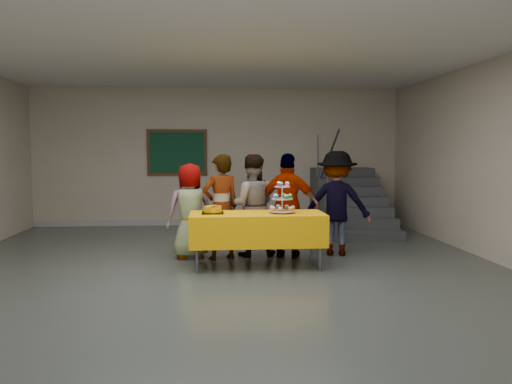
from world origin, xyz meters
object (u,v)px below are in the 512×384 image
(schoolchild_b, at_px, (221,207))
(noticeboard, at_px, (177,152))
(bake_table, at_px, (257,228))
(schoolchild_e, at_px, (337,203))
(cupcake_stand, at_px, (282,201))
(staircase, at_px, (348,206))
(bear_cake, at_px, (213,209))
(schoolchild_a, at_px, (190,211))
(schoolchild_c, at_px, (252,205))
(schoolchild_d, at_px, (288,206))

(schoolchild_b, xyz_separation_m, noticeboard, (-0.89, 3.49, 0.80))
(bake_table, relative_size, schoolchild_e, 1.15)
(cupcake_stand, bearing_deg, staircase, 60.50)
(bear_cake, bearing_deg, cupcake_stand, -3.03)
(bear_cake, height_order, schoolchild_a, schoolchild_a)
(cupcake_stand, bearing_deg, schoolchild_c, 114.61)
(schoolchild_e, bearing_deg, schoolchild_a, 16.39)
(schoolchild_d, distance_m, noticeboard, 4.09)
(cupcake_stand, distance_m, staircase, 3.79)
(cupcake_stand, relative_size, schoolchild_a, 0.31)
(schoolchild_b, bearing_deg, schoolchild_c, -179.97)
(noticeboard, bearing_deg, schoolchild_a, -82.81)
(schoolchild_d, height_order, staircase, staircase)
(bear_cake, height_order, schoolchild_e, schoolchild_e)
(bear_cake, relative_size, schoolchild_e, 0.22)
(schoolchild_c, height_order, staircase, staircase)
(bear_cake, bearing_deg, schoolchild_d, 24.99)
(cupcake_stand, xyz_separation_m, staircase, (1.85, 3.27, -0.45))
(schoolchild_a, height_order, schoolchild_b, schoolchild_b)
(bear_cake, xyz_separation_m, schoolchild_c, (0.60, 0.75, -0.04))
(schoolchild_a, height_order, schoolchild_c, schoolchild_c)
(schoolchild_a, xyz_separation_m, schoolchild_b, (0.47, -0.12, 0.07))
(schoolchild_c, bearing_deg, schoolchild_a, 5.66)
(cupcake_stand, xyz_separation_m, noticeboard, (-1.74, 4.11, 0.67))
(staircase, bearing_deg, cupcake_stand, -119.50)
(schoolchild_c, distance_m, schoolchild_e, 1.34)
(schoolchild_b, height_order, noticeboard, noticeboard)
(schoolchild_d, height_order, schoolchild_e, schoolchild_e)
(cupcake_stand, bearing_deg, noticeboard, 112.99)
(bake_table, relative_size, schoolchild_a, 1.29)
(bear_cake, xyz_separation_m, schoolchild_b, (0.12, 0.57, -0.03))
(noticeboard, bearing_deg, staircase, -13.08)
(bake_table, relative_size, schoolchild_c, 1.18)
(bake_table, relative_size, bear_cake, 5.25)
(schoolchild_b, relative_size, schoolchild_c, 1.00)
(staircase, bearing_deg, bake_table, -124.11)
(noticeboard, bearing_deg, schoolchild_d, -61.43)
(schoolchild_c, bearing_deg, staircase, -130.70)
(schoolchild_d, bearing_deg, schoolchild_a, 13.76)
(cupcake_stand, relative_size, schoolchild_c, 0.28)
(bear_cake, height_order, noticeboard, noticeboard)
(bake_table, xyz_separation_m, schoolchild_e, (1.32, 0.74, 0.26))
(schoolchild_a, relative_size, schoolchild_b, 0.91)
(bake_table, relative_size, cupcake_stand, 4.22)
(bear_cake, bearing_deg, schoolchild_b, 78.05)
(bear_cake, distance_m, noticeboard, 4.20)
(staircase, bearing_deg, schoolchild_e, -109.35)
(schoolchild_c, height_order, schoolchild_d, schoolchild_d)
(bear_cake, xyz_separation_m, schoolchild_a, (-0.35, 0.68, -0.10))
(schoolchild_b, xyz_separation_m, schoolchild_c, (0.48, 0.19, -0.00))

